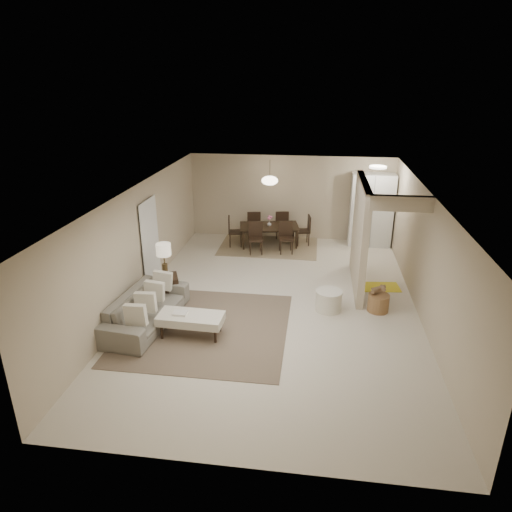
# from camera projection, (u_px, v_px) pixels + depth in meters

# --- Properties ---
(floor) EXTENTS (9.00, 9.00, 0.00)m
(floor) POSITION_uv_depth(u_px,v_px,m) (275.00, 304.00, 9.93)
(floor) COLOR beige
(floor) RESTS_ON ground
(ceiling) EXTENTS (9.00, 9.00, 0.00)m
(ceiling) POSITION_uv_depth(u_px,v_px,m) (277.00, 192.00, 9.01)
(ceiling) COLOR white
(ceiling) RESTS_ON back_wall
(back_wall) EXTENTS (6.00, 0.00, 6.00)m
(back_wall) POSITION_uv_depth(u_px,v_px,m) (290.00, 198.00, 13.62)
(back_wall) COLOR #C0AF91
(back_wall) RESTS_ON floor
(left_wall) EXTENTS (0.00, 9.00, 9.00)m
(left_wall) POSITION_uv_depth(u_px,v_px,m) (138.00, 244.00, 9.85)
(left_wall) COLOR #C0AF91
(left_wall) RESTS_ON floor
(right_wall) EXTENTS (0.00, 9.00, 9.00)m
(right_wall) POSITION_uv_depth(u_px,v_px,m) (426.00, 258.00, 9.09)
(right_wall) COLOR #C0AF91
(right_wall) RESTS_ON floor
(partition) EXTENTS (0.15, 2.50, 2.50)m
(partition) POSITION_uv_depth(u_px,v_px,m) (360.00, 235.00, 10.40)
(partition) COLOR #C0AF91
(partition) RESTS_ON floor
(doorway) EXTENTS (0.04, 0.90, 2.04)m
(doorway) POSITION_uv_depth(u_px,v_px,m) (150.00, 245.00, 10.49)
(doorway) COLOR black
(doorway) RESTS_ON floor
(pantry_cabinet) EXTENTS (1.20, 0.55, 2.10)m
(pantry_cabinet) POSITION_uv_depth(u_px,v_px,m) (371.00, 210.00, 13.07)
(pantry_cabinet) COLOR white
(pantry_cabinet) RESTS_ON floor
(flush_light) EXTENTS (0.44, 0.44, 0.05)m
(flush_light) POSITION_uv_depth(u_px,v_px,m) (378.00, 167.00, 11.69)
(flush_light) COLOR white
(flush_light) RESTS_ON ceiling
(living_rug) EXTENTS (3.20, 3.20, 0.01)m
(living_rug) POSITION_uv_depth(u_px,v_px,m) (206.00, 328.00, 9.00)
(living_rug) COLOR brown
(living_rug) RESTS_ON floor
(sofa) EXTENTS (2.37, 1.14, 0.67)m
(sofa) POSITION_uv_depth(u_px,v_px,m) (147.00, 309.00, 9.03)
(sofa) COLOR slate
(sofa) RESTS_ON floor
(ottoman_bench) EXTENTS (1.25, 0.61, 0.44)m
(ottoman_bench) POSITION_uv_depth(u_px,v_px,m) (191.00, 319.00, 8.62)
(ottoman_bench) COLOR beige
(ottoman_bench) RESTS_ON living_rug
(side_table) EXTENTS (0.66, 0.66, 0.56)m
(side_table) POSITION_uv_depth(u_px,v_px,m) (167.00, 288.00, 10.04)
(side_table) COLOR black
(side_table) RESTS_ON floor
(table_lamp) EXTENTS (0.32, 0.32, 0.76)m
(table_lamp) POSITION_uv_depth(u_px,v_px,m) (164.00, 253.00, 9.73)
(table_lamp) COLOR #4C3B20
(table_lamp) RESTS_ON side_table
(round_pouf) EXTENTS (0.56, 0.56, 0.44)m
(round_pouf) POSITION_uv_depth(u_px,v_px,m) (329.00, 301.00, 9.61)
(round_pouf) COLOR beige
(round_pouf) RESTS_ON floor
(wicker_basket) EXTENTS (0.50, 0.50, 0.38)m
(wicker_basket) POSITION_uv_depth(u_px,v_px,m) (378.00, 303.00, 9.59)
(wicker_basket) COLOR brown
(wicker_basket) RESTS_ON floor
(dining_rug) EXTENTS (2.80, 2.10, 0.01)m
(dining_rug) POSITION_uv_depth(u_px,v_px,m) (269.00, 245.00, 13.41)
(dining_rug) COLOR #847152
(dining_rug) RESTS_ON floor
(dining_table) EXTENTS (1.83, 1.23, 0.59)m
(dining_table) POSITION_uv_depth(u_px,v_px,m) (269.00, 236.00, 13.30)
(dining_table) COLOR black
(dining_table) RESTS_ON dining_rug
(dining_chairs) EXTENTS (2.39, 1.91, 0.88)m
(dining_chairs) POSITION_uv_depth(u_px,v_px,m) (269.00, 231.00, 13.25)
(dining_chairs) COLOR black
(dining_chairs) RESTS_ON dining_rug
(vase) EXTENTS (0.13, 0.13, 0.14)m
(vase) POSITION_uv_depth(u_px,v_px,m) (269.00, 224.00, 13.17)
(vase) COLOR silver
(vase) RESTS_ON dining_table
(yellow_mat) EXTENTS (0.95, 0.64, 0.01)m
(yellow_mat) POSITION_uv_depth(u_px,v_px,m) (380.00, 287.00, 10.74)
(yellow_mat) COLOR yellow
(yellow_mat) RESTS_ON floor
(pendant_light) EXTENTS (0.46, 0.46, 0.71)m
(pendant_light) POSITION_uv_depth(u_px,v_px,m) (270.00, 181.00, 12.71)
(pendant_light) COLOR #4C3B20
(pendant_light) RESTS_ON ceiling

